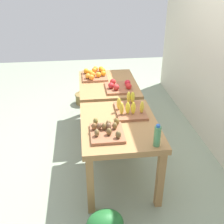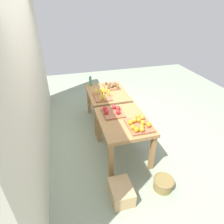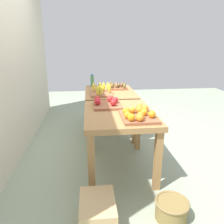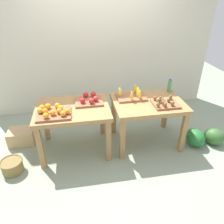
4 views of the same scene
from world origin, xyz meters
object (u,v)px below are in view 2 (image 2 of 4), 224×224
(cardboard_produce_box, at_px, (121,192))
(banana_crate, at_px, (102,95))
(kiwi_bin, at_px, (112,86))
(display_table_right, at_px, (107,96))
(apple_bin, at_px, (113,111))
(orange_bin, at_px, (139,124))
(watermelon_pile, at_px, (108,97))
(water_bottle, at_px, (90,81))
(wicker_basket, at_px, (163,183))
(display_table_left, at_px, (123,125))

(cardboard_produce_box, bearing_deg, banana_crate, -4.88)
(kiwi_bin, relative_size, cardboard_produce_box, 0.91)
(display_table_right, bearing_deg, apple_bin, 172.23)
(apple_bin, bearing_deg, banana_crate, 2.79)
(orange_bin, bearing_deg, apple_bin, 30.13)
(banana_crate, bearing_deg, kiwi_bin, -36.33)
(display_table_right, bearing_deg, orange_bin, -172.99)
(apple_bin, distance_m, watermelon_pile, 1.92)
(kiwi_bin, distance_m, water_bottle, 0.50)
(banana_crate, distance_m, wicker_basket, 1.96)
(orange_bin, distance_m, apple_bin, 0.57)
(apple_bin, distance_m, cardboard_produce_box, 1.30)
(display_table_left, relative_size, wicker_basket, 3.44)
(orange_bin, distance_m, wicker_basket, 0.94)
(display_table_right, relative_size, orange_bin, 2.29)
(banana_crate, height_order, watermelon_pile, banana_crate)
(watermelon_pile, distance_m, wicker_basket, 2.90)
(orange_bin, relative_size, apple_bin, 1.13)
(orange_bin, relative_size, wicker_basket, 1.50)
(watermelon_pile, bearing_deg, banana_crate, 160.63)
(watermelon_pile, relative_size, wicker_basket, 2.26)
(orange_bin, distance_m, watermelon_pile, 2.36)
(wicker_basket, bearing_deg, cardboard_produce_box, 88.88)
(wicker_basket, distance_m, cardboard_produce_box, 0.65)
(orange_bin, distance_m, cardboard_produce_box, 1.01)
(apple_bin, relative_size, water_bottle, 1.82)
(apple_bin, xyz_separation_m, watermelon_pile, (1.77, -0.36, -0.63))
(display_table_left, bearing_deg, kiwi_bin, -6.68)
(apple_bin, distance_m, water_bottle, 1.32)
(display_table_left, bearing_deg, apple_bin, 25.41)
(apple_bin, bearing_deg, cardboard_produce_box, 170.70)
(orange_bin, xyz_separation_m, water_bottle, (1.80, 0.44, 0.06))
(apple_bin, distance_m, banana_crate, 0.65)
(banana_crate, relative_size, cardboard_produce_box, 1.10)
(banana_crate, xyz_separation_m, wicker_basket, (-1.77, -0.50, -0.68))
(kiwi_bin, xyz_separation_m, wicker_basket, (-2.18, -0.20, -0.67))
(cardboard_produce_box, bearing_deg, watermelon_pile, -10.72)
(kiwi_bin, xyz_separation_m, cardboard_produce_box, (-2.17, 0.45, -0.65))
(apple_bin, height_order, water_bottle, water_bottle)
(water_bottle, bearing_deg, wicker_basket, -165.55)
(water_bottle, bearing_deg, orange_bin, -166.17)
(display_table_left, xyz_separation_m, wicker_basket, (-0.87, -0.35, -0.53))
(orange_bin, bearing_deg, cardboard_produce_box, 142.73)
(orange_bin, bearing_deg, banana_crate, 15.57)
(watermelon_pile, bearing_deg, kiwi_bin, 172.64)
(orange_bin, height_order, cardboard_produce_box, orange_bin)
(display_table_left, xyz_separation_m, cardboard_produce_box, (-0.86, 0.30, -0.51))
(orange_bin, xyz_separation_m, banana_crate, (1.14, 0.32, 0.00))
(kiwi_bin, bearing_deg, orange_bin, -179.48)
(apple_bin, bearing_deg, kiwi_bin, -14.39)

